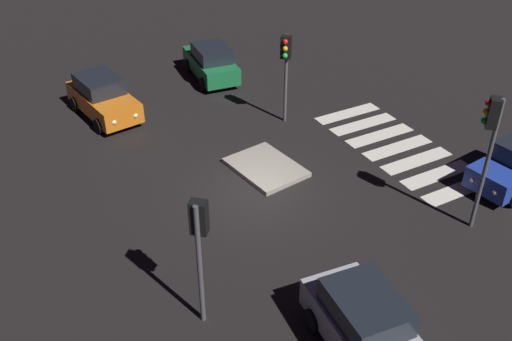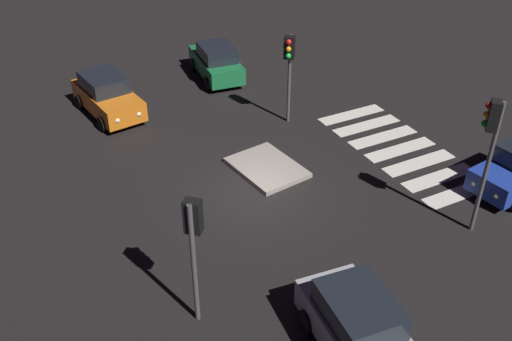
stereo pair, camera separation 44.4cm
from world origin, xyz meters
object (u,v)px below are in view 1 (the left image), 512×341
(car_green, at_px, (211,62))
(traffic_light_west, at_px, (199,233))
(traffic_light_south, at_px, (490,133))
(traffic_island, at_px, (266,167))
(car_orange, at_px, (103,97))
(traffic_light_east, at_px, (286,58))
(car_silver, at_px, (368,329))

(car_green, distance_m, traffic_light_west, 16.22)
(traffic_light_south, xyz_separation_m, traffic_light_west, (0.61, 9.46, -0.61))
(traffic_island, relative_size, car_orange, 0.72)
(car_orange, xyz_separation_m, traffic_light_south, (-13.72, -8.41, 2.69))
(traffic_island, xyz_separation_m, car_orange, (7.43, 4.16, 0.82))
(traffic_light_east, bearing_deg, car_orange, -81.65)
(traffic_light_south, height_order, traffic_light_west, traffic_light_south)
(car_orange, distance_m, traffic_light_south, 16.31)
(car_silver, bearing_deg, traffic_island, 172.58)
(traffic_island, distance_m, car_orange, 8.55)
(car_green, xyz_separation_m, traffic_light_east, (-5.82, -0.81, 2.16))
(traffic_light_east, bearing_deg, traffic_light_south, 51.74)
(traffic_island, distance_m, car_silver, 9.15)
(car_silver, height_order, car_orange, car_silver)
(traffic_light_west, bearing_deg, traffic_light_east, 0.39)
(car_green, height_order, traffic_light_east, traffic_light_east)
(traffic_light_south, distance_m, traffic_light_west, 9.50)
(car_orange, distance_m, car_green, 6.12)
(car_silver, relative_size, traffic_light_west, 1.11)
(traffic_light_west, bearing_deg, traffic_island, 0.05)
(traffic_light_south, bearing_deg, traffic_island, -12.53)
(car_silver, distance_m, car_orange, 16.43)
(car_orange, relative_size, car_green, 1.04)
(car_orange, xyz_separation_m, traffic_light_east, (-4.47, -6.78, 2.13))
(traffic_light_east, xyz_separation_m, traffic_light_west, (-8.64, 7.83, -0.05))
(traffic_island, bearing_deg, traffic_light_south, -145.95)
(car_orange, bearing_deg, traffic_light_west, -12.84)
(traffic_island, bearing_deg, car_orange, 29.24)
(car_silver, distance_m, traffic_light_south, 7.36)
(traffic_light_south, bearing_deg, car_green, -37.40)
(traffic_light_east, xyz_separation_m, traffic_light_south, (-9.25, -1.63, 0.56))
(car_orange, height_order, traffic_light_west, traffic_light_west)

